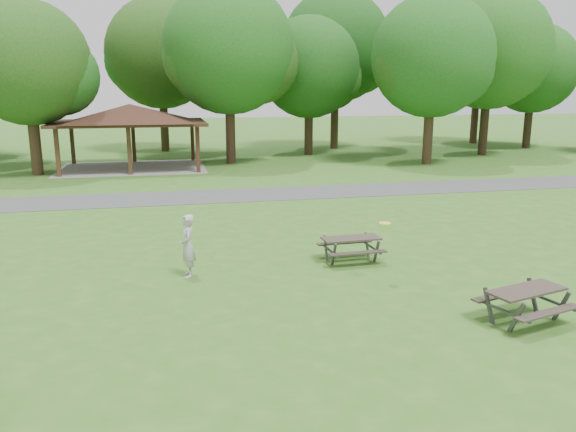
{
  "coord_description": "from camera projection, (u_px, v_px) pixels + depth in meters",
  "views": [
    {
      "loc": [
        -2.24,
        -10.47,
        4.71
      ],
      "look_at": [
        1.0,
        4.0,
        1.3
      ],
      "focal_mm": 35.0,
      "sensor_mm": 36.0,
      "label": 1
    }
  ],
  "objects": [
    {
      "name": "picnic_table_far",
      "position": [
        526.0,
        297.0,
        11.43
      ],
      "size": [
        1.96,
        1.72,
        0.73
      ],
      "color": "#302722",
      "rests_on": "ground"
    },
    {
      "name": "tree_deep_d",
      "position": [
        480.0,
        59.0,
        46.94
      ],
      "size": [
        8.4,
        8.0,
        11.27
      ],
      "color": "#2F1D15",
      "rests_on": "ground"
    },
    {
      "name": "pavilion",
      "position": [
        130.0,
        116.0,
        32.77
      ],
      "size": [
        8.6,
        7.01,
        3.76
      ],
      "color": "#382314",
      "rests_on": "ground"
    },
    {
      "name": "tree_row_e",
      "position": [
        230.0,
        52.0,
        34.22
      ],
      "size": [
        8.4,
        8.0,
        11.02
      ],
      "color": "#301D15",
      "rests_on": "ground"
    },
    {
      "name": "ground",
      "position": [
        283.0,
        323.0,
        11.49
      ],
      "size": [
        160.0,
        160.0,
        0.0
      ],
      "primitive_type": "plane",
      "color": "#30601B",
      "rests_on": "ground"
    },
    {
      "name": "tree_deep_b",
      "position": [
        162.0,
        57.0,
        40.95
      ],
      "size": [
        8.4,
        8.0,
        11.13
      ],
      "color": "black",
      "rests_on": "ground"
    },
    {
      "name": "tree_row_h",
      "position": [
        491.0,
        53.0,
        38.48
      ],
      "size": [
        8.61,
        8.2,
        11.37
      ],
      "color": "black",
      "rests_on": "ground"
    },
    {
      "name": "asphalt_path",
      "position": [
        217.0,
        196.0,
        24.8
      ],
      "size": [
        120.0,
        3.2,
        0.02
      ],
      "primitive_type": "cube",
      "color": "#424244",
      "rests_on": "ground"
    },
    {
      "name": "tree_row_d",
      "position": [
        29.0,
        67.0,
        29.72
      ],
      "size": [
        6.93,
        6.6,
        9.27
      ],
      "color": "#312316",
      "rests_on": "ground"
    },
    {
      "name": "frisbee_in_flight",
      "position": [
        385.0,
        223.0,
        13.59
      ],
      "size": [
        0.33,
        0.33,
        0.02
      ],
      "color": "#FFF328",
      "rests_on": "ground"
    },
    {
      "name": "tree_row_i",
      "position": [
        534.0,
        71.0,
        43.33
      ],
      "size": [
        7.14,
        6.8,
        9.52
      ],
      "color": "black",
      "rests_on": "ground"
    },
    {
      "name": "frisbee_thrower",
      "position": [
        188.0,
        246.0,
        14.14
      ],
      "size": [
        0.41,
        0.6,
        1.61
      ],
      "primitive_type": "imported",
      "rotation": [
        0.0,
        0.0,
        -1.54
      ],
      "color": "#AFAFB2",
      "rests_on": "ground"
    },
    {
      "name": "tree_row_g",
      "position": [
        433.0,
        60.0,
        34.02
      ],
      "size": [
        7.77,
        7.4,
        10.25
      ],
      "color": "#312216",
      "rests_on": "ground"
    },
    {
      "name": "picnic_table_middle",
      "position": [
        351.0,
        243.0,
        15.46
      ],
      "size": [
        1.65,
        1.35,
        0.7
      ],
      "color": "#302922",
      "rests_on": "ground"
    },
    {
      "name": "tree_deep_c",
      "position": [
        337.0,
        50.0,
        42.64
      ],
      "size": [
        8.82,
        8.4,
        11.9
      ],
      "color": "#332316",
      "rests_on": "ground"
    },
    {
      "name": "tree_row_f",
      "position": [
        310.0,
        71.0,
        39.03
      ],
      "size": [
        7.35,
        7.0,
        9.55
      ],
      "color": "black",
      "rests_on": "ground"
    }
  ]
}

